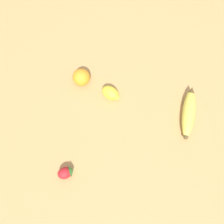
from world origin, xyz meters
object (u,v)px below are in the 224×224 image
strawberry (66,173)px  lemon (111,93)px  orange (81,77)px  banana (189,112)px

strawberry → lemon: lemon is taller
orange → lemon: orange is taller
strawberry → orange: bearing=66.3°
banana → strawberry: bearing=129.0°
orange → strawberry: (-0.35, 0.05, -0.01)m
banana → lemon: (0.09, 0.28, 0.00)m
orange → strawberry: bearing=171.9°
lemon → banana: bearing=-107.5°
orange → lemon: bearing=-121.2°
orange → strawberry: orange is taller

